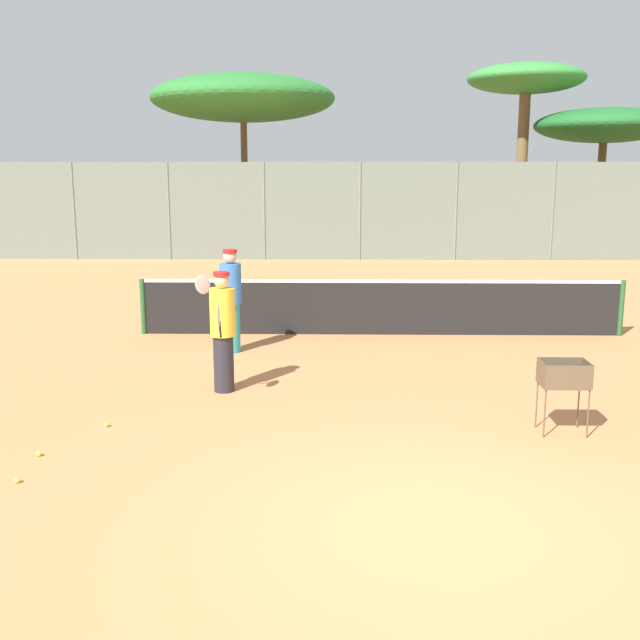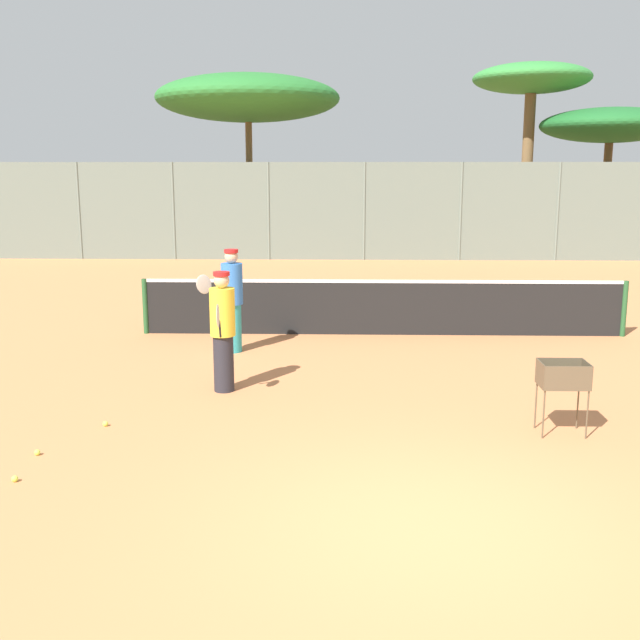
# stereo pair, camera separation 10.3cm
# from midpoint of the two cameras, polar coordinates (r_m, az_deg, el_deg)

# --- Properties ---
(ground_plane) EXTENTS (80.00, 80.00, 0.00)m
(ground_plane) POSITION_cam_midpoint_polar(r_m,az_deg,el_deg) (6.96, 8.77, -15.41)
(ground_plane) COLOR #D37F4C
(tennis_net) EXTENTS (9.27, 0.10, 1.07)m
(tennis_net) POSITION_cam_midpoint_polar(r_m,az_deg,el_deg) (14.37, 5.00, 1.05)
(tennis_net) COLOR #26592D
(tennis_net) RESTS_ON ground_plane
(back_fence) EXTENTS (26.92, 0.08, 3.39)m
(back_fence) POSITION_cam_midpoint_polar(r_m,az_deg,el_deg) (26.43, 3.51, 8.25)
(back_fence) COLOR slate
(back_fence) RESTS_ON ground_plane
(tree_0) EXTENTS (4.57, 4.57, 7.20)m
(tree_0) POSITION_cam_midpoint_polar(r_m,az_deg,el_deg) (31.76, 15.90, 16.99)
(tree_0) COLOR brown
(tree_0) RESTS_ON ground_plane
(tree_1) EXTENTS (7.00, 7.00, 6.67)m
(tree_1) POSITION_cam_midpoint_polar(r_m,az_deg,el_deg) (29.80, -5.40, 16.43)
(tree_1) COLOR brown
(tree_1) RESTS_ON ground_plane
(tree_2) EXTENTS (5.33, 5.33, 5.48)m
(tree_2) POSITION_cam_midpoint_polar(r_m,az_deg,el_deg) (31.85, 21.33, 13.60)
(tree_2) COLOR brown
(tree_2) RESTS_ON ground_plane
(player_white_outfit) EXTENTS (0.76, 0.68, 1.79)m
(player_white_outfit) POSITION_cam_midpoint_polar(r_m,az_deg,el_deg) (12.98, -6.51, 1.58)
(player_white_outfit) COLOR teal
(player_white_outfit) RESTS_ON ground_plane
(player_red_cap) EXTENTS (0.36, 0.91, 1.73)m
(player_red_cap) POSITION_cam_midpoint_polar(r_m,az_deg,el_deg) (10.67, -7.15, -0.76)
(player_red_cap) COLOR #26262D
(player_red_cap) RESTS_ON ground_plane
(ball_cart) EXTENTS (0.56, 0.41, 0.89)m
(ball_cart) POSITION_cam_midpoint_polar(r_m,az_deg,el_deg) (9.40, 18.28, -4.42)
(ball_cart) COLOR brown
(ball_cart) RESTS_ON ground_plane
(tennis_ball_0) EXTENTS (0.07, 0.07, 0.07)m
(tennis_ball_0) POSITION_cam_midpoint_polar(r_m,az_deg,el_deg) (8.37, -21.90, -11.16)
(tennis_ball_0) COLOR #D1E54C
(tennis_ball_0) RESTS_ON ground_plane
(tennis_ball_1) EXTENTS (0.07, 0.07, 0.07)m
(tennis_ball_1) POSITION_cam_midpoint_polar(r_m,az_deg,el_deg) (9.00, -20.43, -9.44)
(tennis_ball_1) COLOR #D1E54C
(tennis_ball_1) RESTS_ON ground_plane
(tennis_ball_2) EXTENTS (0.07, 0.07, 0.07)m
(tennis_ball_2) POSITION_cam_midpoint_polar(r_m,az_deg,el_deg) (14.12, -6.56, -1.34)
(tennis_ball_2) COLOR #D1E54C
(tennis_ball_2) RESTS_ON ground_plane
(tennis_ball_3) EXTENTS (0.07, 0.07, 0.07)m
(tennis_ball_3) POSITION_cam_midpoint_polar(r_m,az_deg,el_deg) (9.71, -15.73, -7.61)
(tennis_ball_3) COLOR #D1E54C
(tennis_ball_3) RESTS_ON ground_plane
(parked_car) EXTENTS (4.20, 1.70, 1.60)m
(parked_car) POSITION_cam_midpoint_polar(r_m,az_deg,el_deg) (30.73, -7.45, 6.68)
(parked_car) COLOR #232328
(parked_car) RESTS_ON ground_plane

